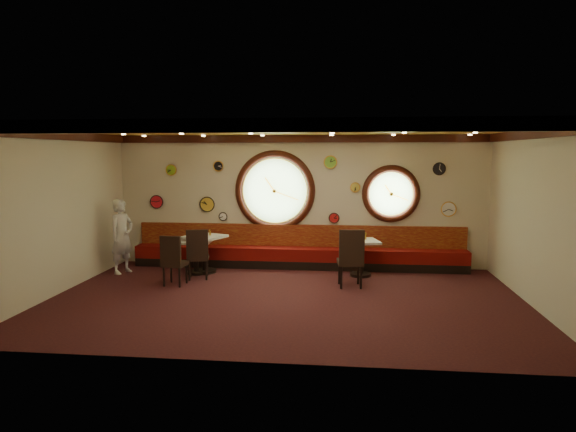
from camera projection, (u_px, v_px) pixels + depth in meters
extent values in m
cube|color=black|center=(285.00, 299.00, 9.77)|extent=(9.00, 6.00, 0.00)
cube|color=gold|center=(285.00, 129.00, 9.38)|extent=(9.00, 6.00, 0.02)
cube|color=beige|center=(299.00, 201.00, 12.53)|extent=(9.00, 0.02, 3.20)
cube|color=beige|center=(259.00, 244.00, 6.61)|extent=(9.00, 0.02, 3.20)
cube|color=beige|center=(58.00, 213.00, 10.06)|extent=(0.02, 6.00, 3.20)
cube|color=beige|center=(537.00, 219.00, 9.09)|extent=(0.02, 6.00, 3.20)
cube|color=black|center=(299.00, 139.00, 12.30)|extent=(9.00, 0.10, 0.18)
cube|color=black|center=(259.00, 125.00, 6.48)|extent=(9.00, 0.10, 0.18)
cube|color=black|center=(56.00, 135.00, 9.87)|extent=(0.10, 6.00, 0.18)
cube|color=black|center=(539.00, 133.00, 8.91)|extent=(0.10, 6.00, 0.18)
cube|color=black|center=(298.00, 264.00, 12.44)|extent=(8.00, 0.55, 0.20)
cube|color=#5E0908|center=(298.00, 254.00, 12.41)|extent=(8.00, 0.55, 0.30)
cube|color=#66080D|center=(299.00, 236.00, 12.58)|extent=(8.00, 0.10, 0.55)
cylinder|color=#98C878|center=(275.00, 191.00, 12.56)|extent=(1.66, 0.02, 1.66)
torus|color=black|center=(275.00, 191.00, 12.55)|extent=(1.98, 0.18, 1.98)
torus|color=gold|center=(275.00, 191.00, 12.52)|extent=(1.61, 0.03, 1.61)
cylinder|color=#98C878|center=(391.00, 194.00, 12.27)|extent=(1.10, 0.02, 1.10)
torus|color=black|center=(391.00, 194.00, 12.25)|extent=(1.38, 0.18, 1.38)
torus|color=gold|center=(391.00, 194.00, 12.22)|extent=(1.09, 0.03, 1.09)
cylinder|color=#7BAC22|center=(171.00, 170.00, 12.75)|extent=(0.26, 0.03, 0.26)
cylinder|color=gold|center=(207.00, 204.00, 12.75)|extent=(0.36, 0.03, 0.36)
cylinder|color=red|center=(334.00, 218.00, 12.45)|extent=(0.24, 0.03, 0.24)
cylinder|color=black|center=(439.00, 169.00, 12.04)|extent=(0.28, 0.03, 0.28)
cylinder|color=white|center=(223.00, 217.00, 12.75)|extent=(0.20, 0.03, 0.20)
cylinder|color=red|center=(157.00, 202.00, 12.89)|extent=(0.32, 0.03, 0.32)
cylinder|color=black|center=(218.00, 166.00, 12.61)|extent=(0.24, 0.03, 0.24)
cylinder|color=white|center=(449.00, 209.00, 12.13)|extent=(0.34, 0.03, 0.34)
cylinder|color=#E2CF4B|center=(355.00, 187.00, 12.30)|extent=(0.22, 0.03, 0.22)
cylinder|color=#74BA3A|center=(330.00, 162.00, 12.30)|extent=(0.30, 0.03, 0.30)
cylinder|color=black|center=(196.00, 272.00, 11.85)|extent=(0.45, 0.45, 0.06)
cylinder|color=black|center=(196.00, 257.00, 11.80)|extent=(0.12, 0.12, 0.71)
cube|color=beige|center=(196.00, 241.00, 11.76)|extent=(0.74, 0.74, 0.05)
cylinder|color=black|center=(205.00, 271.00, 11.95)|extent=(0.50, 0.50, 0.07)
cylinder|color=black|center=(205.00, 254.00, 11.91)|extent=(0.14, 0.14, 0.79)
cube|color=beige|center=(205.00, 237.00, 11.86)|extent=(1.05, 1.05, 0.06)
cylinder|color=black|center=(360.00, 275.00, 11.62)|extent=(0.47, 0.47, 0.06)
cylinder|color=black|center=(361.00, 258.00, 11.57)|extent=(0.13, 0.13, 0.75)
cube|color=beige|center=(361.00, 241.00, 11.52)|extent=(0.90, 0.90, 0.05)
cube|color=black|center=(175.00, 264.00, 10.78)|extent=(0.50, 0.50, 0.08)
cube|color=black|center=(171.00, 250.00, 10.55)|extent=(0.45, 0.11, 0.59)
cube|color=black|center=(198.00, 258.00, 11.34)|extent=(0.56, 0.56, 0.08)
cube|color=black|center=(197.00, 244.00, 11.10)|extent=(0.47, 0.17, 0.61)
cube|color=black|center=(350.00, 262.00, 10.64)|extent=(0.57, 0.57, 0.09)
cube|color=black|center=(352.00, 246.00, 10.37)|extent=(0.52, 0.12, 0.67)
cylinder|color=silver|center=(191.00, 237.00, 11.84)|extent=(0.04, 0.04, 0.10)
cylinder|color=silver|center=(200.00, 233.00, 11.88)|extent=(0.04, 0.04, 0.10)
cylinder|color=silver|center=(357.00, 237.00, 11.55)|extent=(0.04, 0.04, 0.11)
cylinder|color=silver|center=(196.00, 239.00, 11.68)|extent=(0.03, 0.03, 0.09)
cylinder|color=silver|center=(203.00, 234.00, 11.77)|extent=(0.03, 0.03, 0.09)
cylinder|color=silver|center=(360.00, 238.00, 11.53)|extent=(0.04, 0.04, 0.10)
cylinder|color=gold|center=(199.00, 236.00, 11.83)|extent=(0.06, 0.06, 0.18)
cylinder|color=gold|center=(210.00, 232.00, 11.85)|extent=(0.05, 0.05, 0.14)
cylinder|color=gold|center=(365.00, 236.00, 11.60)|extent=(0.05, 0.05, 0.16)
imported|color=silver|center=(122.00, 236.00, 11.82)|extent=(0.63, 0.74, 1.72)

